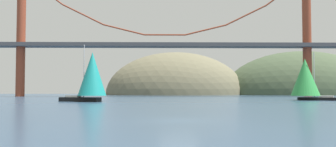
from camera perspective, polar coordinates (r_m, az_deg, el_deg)
The scene contains 6 objects.
ground_plane at distance 24.86m, azimuth 1.58°, elevation -7.23°, with size 360.00×360.00×0.00m, color #2D4760.
headland_right at distance 171.06m, azimuth 19.95°, elevation -3.11°, with size 69.32×44.00×37.96m, color #425138.
headland_center at distance 159.89m, azimuth 1.18°, elevation -3.31°, with size 60.10×44.00×36.78m, color #6B664C.
suspension_bridge at distance 120.83m, azimuth -0.48°, elevation 5.06°, with size 129.27×6.00×39.91m.
sailboat_green_sail at distance 79.39m, azimuth 20.47°, elevation -0.69°, with size 10.12×7.82×9.62m.
sailboat_teal_sail at distance 66.08m, azimuth -11.72°, elevation -0.29°, with size 9.34×6.35×10.09m.
Camera 1 is at (-1.12, -24.76, 2.02)m, focal length 39.55 mm.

